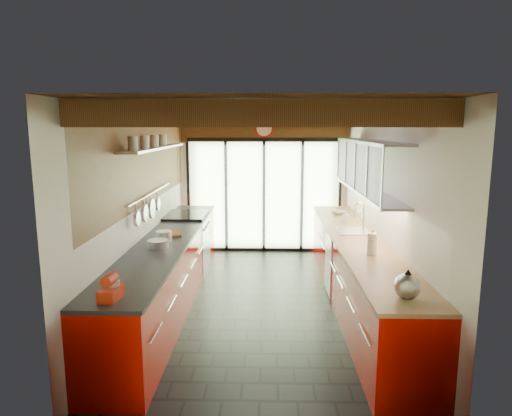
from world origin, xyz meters
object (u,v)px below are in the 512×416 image
kettle (407,285)px  soap_bottle (345,217)px  stand_mixer (111,289)px  bowl (338,212)px  paper_towel (372,244)px

kettle → soap_bottle: size_ratio=1.64×
stand_mixer → kettle: kettle is taller
bowl → paper_towel: bearing=-90.0°
paper_towel → bowl: paper_towel is taller
bowl → soap_bottle: bearing=-90.0°
kettle → paper_towel: paper_towel is taller
paper_towel → stand_mixer: bearing=-150.5°
stand_mixer → bowl: size_ratio=1.16×
stand_mixer → paper_towel: paper_towel is taller
bowl → stand_mixer: bearing=-122.8°
kettle → bowl: (-0.00, 3.84, -0.09)m
paper_towel → bowl: bearing=90.0°
kettle → soap_bottle: 3.16m
stand_mixer → soap_bottle: bearing=52.0°
stand_mixer → paper_towel: bearing=29.5°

